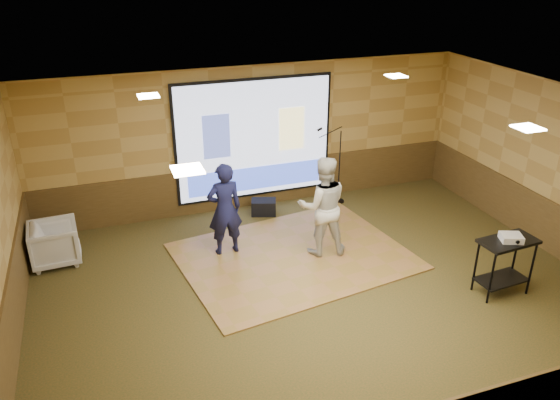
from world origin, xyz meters
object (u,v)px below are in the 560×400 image
object	(u,v)px
projector_screen	(255,140)
duffel_bag	(264,207)
player_left	(225,209)
banquet_chair	(55,243)
mic_stand	(336,181)
dance_floor	(294,256)
projector	(511,238)
player_right	(323,206)
av_table	(506,256)

from	to	relation	value
projector_screen	duffel_bag	bearing A→B (deg)	-86.09
player_left	banquet_chair	xyz separation A→B (m)	(-2.90, 0.69, -0.51)
player_left	duffel_bag	size ratio (longest dim) A/B	3.41
projector_screen	mic_stand	bearing A→B (deg)	-13.57
projector_screen	banquet_chair	distance (m)	4.29
dance_floor	projector	world-z (taller)	projector
projector	projector_screen	bearing A→B (deg)	143.42
dance_floor	projector	bearing A→B (deg)	-37.99
dance_floor	duffel_bag	size ratio (longest dim) A/B	7.81
projector_screen	player_left	bearing A→B (deg)	-121.92
mic_stand	player_right	bearing A→B (deg)	-107.42
av_table	projector	distance (m)	0.34
projector	banquet_chair	distance (m)	7.59
dance_floor	mic_stand	size ratio (longest dim) A/B	2.26
player_right	banquet_chair	xyz separation A→B (m)	(-4.53, 1.25, -0.57)
banquet_chair	duffel_bag	xyz separation A→B (m)	(4.03, 0.62, -0.22)
duffel_bag	av_table	bearing A→B (deg)	-55.51
banquet_chair	duffel_bag	world-z (taller)	banquet_chair
player_left	projector	distance (m)	4.72
mic_stand	banquet_chair	bearing A→B (deg)	-159.41
duffel_bag	projector_screen	bearing A→B (deg)	93.91
banquet_chair	player_right	bearing A→B (deg)	-108.69
av_table	mic_stand	bearing A→B (deg)	104.80
projector	mic_stand	size ratio (longest dim) A/B	0.18
projector_screen	banquet_chair	bearing A→B (deg)	-164.90
player_right	mic_stand	distance (m)	2.29
player_left	player_right	xyz separation A→B (m)	(1.63, -0.57, 0.06)
player_left	dance_floor	bearing A→B (deg)	150.73
player_right	player_left	bearing A→B (deg)	-7.28
dance_floor	mic_stand	xyz separation A→B (m)	(1.69, 1.89, 0.48)
projector_screen	dance_floor	world-z (taller)	projector_screen
dance_floor	player_left	distance (m)	1.51
av_table	banquet_chair	bearing A→B (deg)	153.62
projector_screen	av_table	xyz separation A→B (m)	(2.76, -4.43, -0.81)
mic_stand	av_table	bearing A→B (deg)	-61.31
player_right	projector	xyz separation A→B (m)	(2.24, -2.13, 0.06)
player_right	dance_floor	bearing A→B (deg)	8.85
dance_floor	mic_stand	bearing A→B (deg)	48.28
projector_screen	av_table	distance (m)	5.28
projector	av_table	bearing A→B (deg)	128.83
av_table	mic_stand	distance (m)	4.16
av_table	mic_stand	world-z (taller)	mic_stand
duffel_bag	dance_floor	bearing A→B (deg)	-90.68
player_left	projector	world-z (taller)	player_left
banquet_chair	mic_stand	bearing A→B (deg)	-86.53
dance_floor	duffel_bag	world-z (taller)	duffel_bag
av_table	duffel_bag	world-z (taller)	av_table
projector_screen	player_right	xyz separation A→B (m)	(0.53, -2.33, -0.53)
duffel_bag	player_right	bearing A→B (deg)	-75.10
projector	duffel_bag	xyz separation A→B (m)	(-2.74, 4.00, -0.85)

